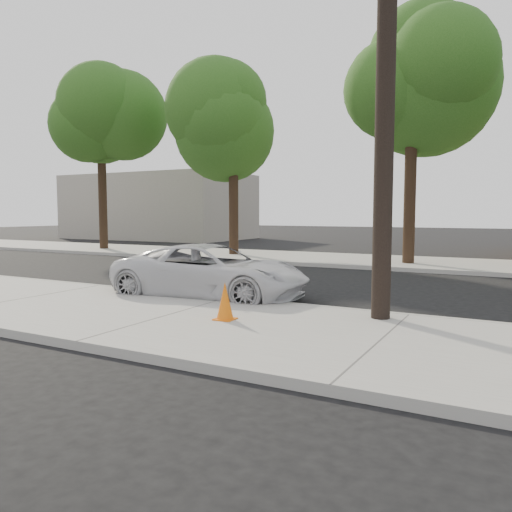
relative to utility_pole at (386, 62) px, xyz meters
name	(u,v)px	position (x,y,z in m)	size (l,w,h in m)	color
ground	(270,291)	(-3.60, 2.70, -4.70)	(120.00, 120.00, 0.00)	black
near_sidewalk	(168,319)	(-3.60, -1.60, -4.62)	(90.00, 4.40, 0.15)	gray
far_sidewalk	(362,261)	(-3.60, 11.20, -4.62)	(90.00, 5.00, 0.15)	gray
curb_near	(229,300)	(-3.60, 0.60, -4.62)	(90.00, 0.12, 0.16)	#9E9B93
building_far	(159,207)	(-23.60, 22.70, -2.20)	(14.00, 8.00, 5.00)	gray
utility_pole	(386,62)	(0.00, 0.00, 0.00)	(1.40, 0.34, 9.00)	black
tree_a	(101,127)	(-17.40, 10.55, 1.83)	(4.65, 4.50, 9.00)	black
tree_b	(235,122)	(-9.41, 10.76, 1.45)	(4.34, 4.20, 8.45)	black
tree_c	(418,80)	(-1.38, 10.34, 2.21)	(4.96, 4.80, 9.55)	black
police_cruiser	(211,271)	(-4.33, 0.99, -4.04)	(2.18, 4.73, 1.32)	silver
traffic_cone	(225,302)	(-2.43, -1.46, -4.22)	(0.36, 0.36, 0.68)	orange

